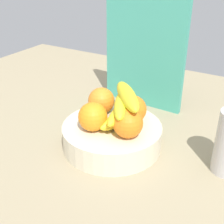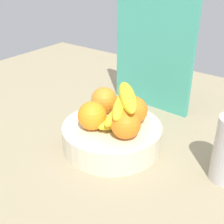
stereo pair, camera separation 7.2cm
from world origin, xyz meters
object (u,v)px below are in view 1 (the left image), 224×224
Objects in this scene: orange_front_right at (128,123)px; orange_back_left at (101,101)px; banana_bunch at (124,107)px; orange_center at (133,109)px; fruit_bowl at (112,136)px; cutting_board at (144,53)px; orange_front_left at (93,117)px.

orange_front_right is 1.00× the size of orange_back_left.
orange_front_right is at bearing -51.45° from banana_bunch.
fruit_bowl is at bearing -128.45° from orange_center.
fruit_bowl is 3.55× the size of orange_back_left.
cutting_board is at bearing 105.13° from banana_bunch.
cutting_board reaches higher than fruit_bowl.
orange_back_left is at bearing 162.14° from banana_bunch.
cutting_board is at bearing 109.17° from orange_front_right.
orange_front_right is at bearing -23.10° from fruit_bowl.
orange_front_right is 33.44cm from cutting_board.
orange_center is (-2.41, 7.16, 0.00)cm from orange_front_right.
banana_bunch reaches higher than orange_front_right.
orange_back_left is at bearing 142.97° from fruit_bowl.
orange_back_left is at bearing 109.37° from orange_front_left.
fruit_bowl is 32.11cm from cutting_board.
orange_back_left is 24.72cm from cutting_board.
orange_front_right is 0.21× the size of cutting_board.
orange_center is at bearing -67.96° from cutting_board.
orange_center is at bearing 52.52° from orange_front_left.
orange_front_left and orange_center have the same top height.
fruit_bowl is at bearing 156.90° from orange_front_right.
orange_front_right is at bearing -68.13° from cutting_board.
orange_front_left is 11.11cm from orange_center.
orange_center is at bearing 108.62° from orange_front_right.
orange_back_left is (-9.92, 0.17, 0.00)cm from orange_center.
orange_back_left is 0.21× the size of cutting_board.
banana_bunch reaches higher than orange_front_left.
orange_center is 1.00× the size of orange_back_left.
cutting_board is at bearing 92.65° from orange_front_left.
orange_center is 0.21× the size of cutting_board.
cutting_board is (-1.50, 32.37, 7.85)cm from orange_front_left.
orange_front_left and orange_front_right have the same top height.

